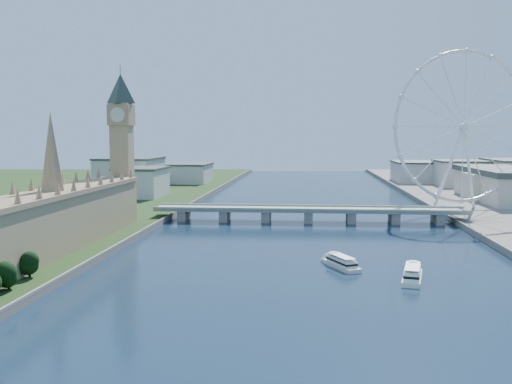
# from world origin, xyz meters

# --- Properties ---
(parliament_range) EXTENTS (24.00, 200.00, 70.00)m
(parliament_range) POSITION_xyz_m (-128.00, 170.00, 18.48)
(parliament_range) COLOR tan
(parliament_range) RESTS_ON ground
(big_ben) EXTENTS (20.02, 20.02, 110.00)m
(big_ben) POSITION_xyz_m (-128.00, 278.00, 66.57)
(big_ben) COLOR tan
(big_ben) RESTS_ON ground
(westminster_bridge) EXTENTS (220.00, 22.00, 9.50)m
(westminster_bridge) POSITION_xyz_m (0.00, 300.00, 6.63)
(westminster_bridge) COLOR gray
(westminster_bridge) RESTS_ON ground
(london_eye) EXTENTS (113.60, 39.12, 124.30)m
(london_eye) POSITION_xyz_m (119.98, 355.08, 67.52)
(london_eye) COLOR silver
(london_eye) RESTS_ON ground
(county_hall) EXTENTS (54.00, 144.00, 35.00)m
(county_hall) POSITION_xyz_m (175.00, 430.00, 0.00)
(county_hall) COLOR beige
(county_hall) RESTS_ON ground
(city_skyline) EXTENTS (505.00, 280.00, 32.00)m
(city_skyline) POSITION_xyz_m (39.22, 560.08, 16.96)
(city_skyline) COLOR beige
(city_skyline) RESTS_ON ground
(tour_boat_near) EXTENTS (18.65, 28.48, 6.20)m
(tour_boat_near) POSITION_xyz_m (15.44, 157.53, 0.00)
(tour_boat_near) COLOR silver
(tour_boat_near) RESTS_ON ground
(tour_boat_far) EXTENTS (14.04, 31.22, 6.69)m
(tour_boat_far) POSITION_xyz_m (43.91, 137.13, 0.00)
(tour_boat_far) COLOR white
(tour_boat_far) RESTS_ON ground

